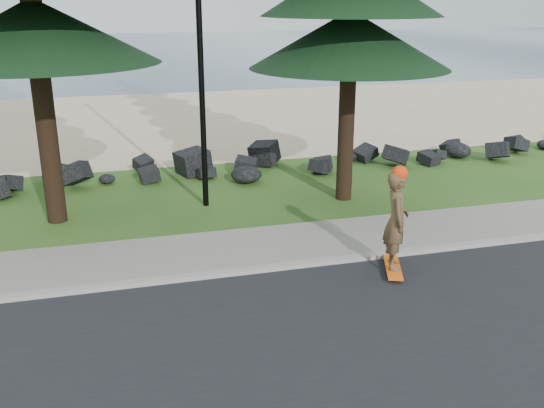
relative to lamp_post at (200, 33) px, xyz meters
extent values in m
plane|color=#244F18|center=(0.00, -3.20, -4.13)|extent=(160.00, 160.00, 0.00)
cube|color=black|center=(0.00, -7.70, -4.12)|extent=(160.00, 7.00, 0.02)
cube|color=#9D968D|center=(0.00, -4.10, -4.08)|extent=(160.00, 0.20, 0.10)
cube|color=gray|center=(0.00, -3.00, -4.09)|extent=(160.00, 2.00, 0.08)
cube|color=tan|center=(0.00, 11.30, -4.13)|extent=(160.00, 15.00, 0.01)
cube|color=#32495F|center=(0.00, 47.80, -4.13)|extent=(160.00, 58.00, 0.01)
cylinder|color=black|center=(0.00, 0.00, -0.13)|extent=(0.14, 0.14, 8.00)
cube|color=orange|center=(2.77, -4.77, -4.03)|extent=(0.64, 1.13, 0.04)
imported|color=brown|center=(2.77, -4.77, -3.09)|extent=(0.65, 0.79, 1.85)
sphere|color=red|center=(2.77, -4.77, -2.20)|extent=(0.30, 0.30, 0.30)
camera|label=1|loc=(-2.14, -14.19, 0.79)|focal=40.00mm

